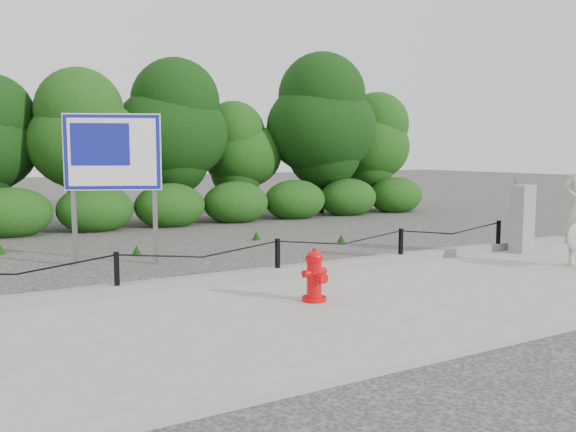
# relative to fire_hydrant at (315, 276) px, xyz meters

# --- Properties ---
(ground) EXTENTS (90.00, 90.00, 0.00)m
(ground) POSITION_rel_fire_hydrant_xyz_m (0.35, 1.61, -0.41)
(ground) COLOR #2D2B28
(ground) RESTS_ON ground
(sidewalk) EXTENTS (14.00, 4.00, 0.08)m
(sidewalk) POSITION_rel_fire_hydrant_xyz_m (0.35, -0.39, -0.37)
(sidewalk) COLOR gray
(sidewalk) RESTS_ON ground
(curb) EXTENTS (14.00, 0.22, 0.14)m
(curb) POSITION_rel_fire_hydrant_xyz_m (0.35, 1.66, -0.26)
(curb) COLOR slate
(curb) RESTS_ON sidewalk
(chain_barrier) EXTENTS (10.06, 0.06, 0.60)m
(chain_barrier) POSITION_rel_fire_hydrant_xyz_m (0.35, 1.61, 0.05)
(chain_barrier) COLOR black
(chain_barrier) RESTS_ON sidewalk
(treeline) EXTENTS (20.48, 3.69, 5.09)m
(treeline) POSITION_rel_fire_hydrant_xyz_m (0.87, 10.48, 2.21)
(treeline) COLOR black
(treeline) RESTS_ON ground
(fire_hydrant) EXTENTS (0.37, 0.39, 0.69)m
(fire_hydrant) POSITION_rel_fire_hydrant_xyz_m (0.00, 0.00, 0.00)
(fire_hydrant) COLOR red
(fire_hydrant) RESTS_ON sidewalk
(utility_cabinet) EXTENTS (0.55, 0.41, 1.44)m
(utility_cabinet) POSITION_rel_fire_hydrant_xyz_m (5.63, 1.29, 0.32)
(utility_cabinet) COLOR #99999C
(utility_cabinet) RESTS_ON sidewalk
(advertising_sign) EXTENTS (1.56, 0.76, 2.69)m
(advertising_sign) POSITION_rel_fire_hydrant_xyz_m (-1.47, 4.30, 1.49)
(advertising_sign) COLOR slate
(advertising_sign) RESTS_ON ground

